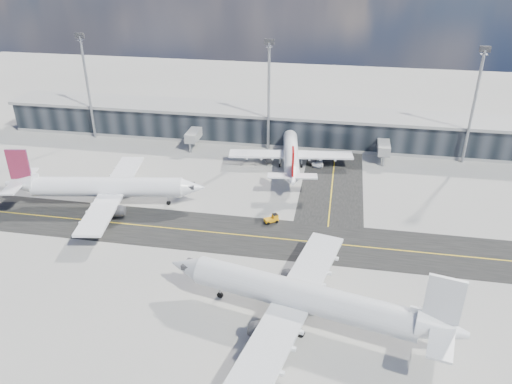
% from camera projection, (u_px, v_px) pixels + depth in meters
% --- Properties ---
extents(ground, '(300.00, 300.00, 0.00)m').
position_uv_depth(ground, '(228.00, 245.00, 92.72)').
color(ground, gray).
rests_on(ground, ground).
extents(taxiway_lanes, '(180.00, 63.00, 0.03)m').
position_uv_depth(taxiway_lanes, '(259.00, 219.00, 101.50)').
color(taxiway_lanes, black).
rests_on(taxiway_lanes, ground).
extents(terminal_concourse, '(152.00, 19.80, 8.80)m').
position_uv_depth(terminal_concourse, '(272.00, 126.00, 138.90)').
color(terminal_concourse, black).
rests_on(terminal_concourse, ground).
extents(floodlight_masts, '(102.50, 0.70, 28.90)m').
position_uv_depth(floodlight_masts, '(269.00, 92.00, 127.57)').
color(floodlight_masts, gray).
rests_on(floodlight_masts, ground).
extents(airliner_af, '(42.14, 36.09, 12.50)m').
position_uv_depth(airliner_af, '(105.00, 187.00, 105.03)').
color(airliner_af, white).
rests_on(airliner_af, ground).
extents(airliner_redtail, '(31.04, 36.29, 10.75)m').
position_uv_depth(airliner_redtail, '(291.00, 154.00, 122.65)').
color(airliner_redtail, white).
rests_on(airliner_redtail, ground).
extents(airliner_near, '(44.49, 38.20, 13.26)m').
position_uv_depth(airliner_near, '(306.00, 298.00, 72.56)').
color(airliner_near, silver).
rests_on(airliner_near, ground).
extents(baggage_tug, '(3.05, 2.57, 1.74)m').
position_uv_depth(baggage_tug, '(272.00, 219.00, 99.80)').
color(baggage_tug, orange).
rests_on(baggage_tug, ground).
extents(service_van, '(3.36, 6.35, 1.70)m').
position_uv_depth(service_van, '(317.00, 161.00, 125.38)').
color(service_van, white).
rests_on(service_van, ground).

